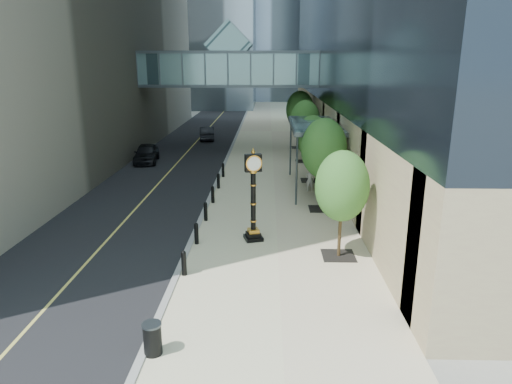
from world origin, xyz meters
The scene contains 13 objects.
ground centered at (0.00, 0.00, 0.00)m, with size 320.00×320.00×0.00m, color gray.
road centered at (-7.00, 40.00, 0.01)m, with size 8.00×180.00×0.02m, color black.
sidewalk centered at (1.00, 40.00, 0.03)m, with size 8.00×180.00×0.06m, color beige.
curb centered at (-3.00, 40.00, 0.04)m, with size 0.25×180.00×0.07m, color gray.
skywalk centered at (-3.00, 28.00, 7.71)m, with size 17.00×4.20×5.80m.
entrance_canopy centered at (3.48, 14.00, 4.19)m, with size 3.00×8.00×4.38m.
bollard_row centered at (-2.70, 9.00, 0.51)m, with size 0.20×16.20×0.90m.
street_trees centered at (3.60, 17.30, 3.46)m, with size 2.66×28.45×5.46m.
street_clock centered at (-0.12, 4.78, 1.90)m, with size 0.99×0.99×4.25m.
trash_bin centered at (-2.70, -4.00, 0.51)m, with size 0.52×0.52×0.90m, color black.
pedestrian centered at (3.26, 13.25, 0.82)m, with size 0.55×0.36×1.52m, color #AFA9A0.
car_near centered at (-9.60, 22.08, 0.78)m, with size 1.81×4.49×1.53m, color black.
car_far centered at (-6.04, 33.82, 0.72)m, with size 1.47×4.23×1.39m, color black.
Camera 1 is at (0.51, -15.18, 8.05)m, focal length 32.00 mm.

